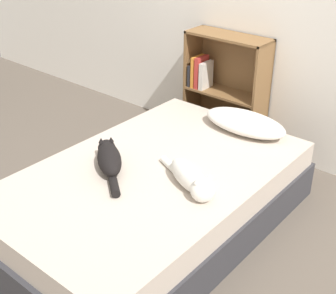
{
  "coord_description": "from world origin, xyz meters",
  "views": [
    {
      "loc": [
        1.69,
        -1.86,
        1.97
      ],
      "look_at": [
        0.0,
        0.15,
        0.53
      ],
      "focal_mm": 50.0,
      "sensor_mm": 36.0,
      "label": 1
    }
  ],
  "objects_px": {
    "pillow": "(245,123)",
    "cat_dark": "(109,158)",
    "bookshelf": "(225,89)",
    "cat_light": "(192,179)",
    "bed": "(153,199)"
  },
  "relations": [
    {
      "from": "cat_light",
      "to": "cat_dark",
      "type": "relative_size",
      "value": 1.13
    },
    {
      "from": "cat_light",
      "to": "cat_dark",
      "type": "bearing_deg",
      "value": -143.56
    },
    {
      "from": "pillow",
      "to": "cat_dark",
      "type": "height_order",
      "value": "cat_dark"
    },
    {
      "from": "pillow",
      "to": "cat_dark",
      "type": "relative_size",
      "value": 1.36
    },
    {
      "from": "cat_dark",
      "to": "bookshelf",
      "type": "relative_size",
      "value": 0.48
    },
    {
      "from": "pillow",
      "to": "cat_light",
      "type": "relative_size",
      "value": 1.2
    },
    {
      "from": "bed",
      "to": "pillow",
      "type": "bearing_deg",
      "value": 79.61
    },
    {
      "from": "bed",
      "to": "cat_dark",
      "type": "bearing_deg",
      "value": -145.25
    },
    {
      "from": "pillow",
      "to": "bookshelf",
      "type": "distance_m",
      "value": 0.66
    },
    {
      "from": "bed",
      "to": "bookshelf",
      "type": "distance_m",
      "value": 1.36
    },
    {
      "from": "bed",
      "to": "cat_dark",
      "type": "xyz_separation_m",
      "value": [
        -0.22,
        -0.16,
        0.29
      ]
    },
    {
      "from": "bed",
      "to": "cat_light",
      "type": "height_order",
      "value": "cat_light"
    },
    {
      "from": "bed",
      "to": "pillow",
      "type": "relative_size",
      "value": 3.21
    },
    {
      "from": "cat_light",
      "to": "bed",
      "type": "bearing_deg",
      "value": -160.86
    },
    {
      "from": "bookshelf",
      "to": "pillow",
      "type": "bearing_deg",
      "value": -43.34
    }
  ]
}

